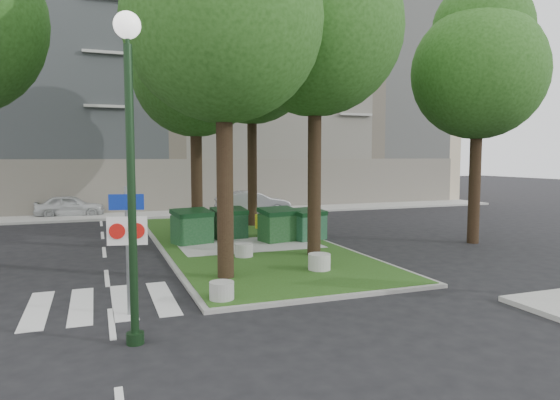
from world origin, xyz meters
name	(u,v)px	position (x,y,z in m)	size (l,w,h in m)	color
ground	(315,301)	(0.00, 0.00, 0.00)	(120.00, 120.00, 0.00)	black
median_island	(241,242)	(0.50, 8.00, 0.06)	(6.00, 16.00, 0.12)	#264714
median_kerb	(241,242)	(0.50, 8.00, 0.05)	(6.30, 16.30, 0.10)	gray
building_sidewalk	(183,213)	(0.00, 18.50, 0.06)	(42.00, 3.00, 0.12)	#999993
zebra_crossing	(143,299)	(-3.75, 1.50, 0.01)	(5.00, 3.00, 0.01)	silver
apartment_building	(163,91)	(0.00, 26.00, 8.00)	(41.00, 12.00, 16.00)	beige
tree_median_near_left	(226,3)	(-1.41, 2.56, 7.32)	(5.20, 5.20, 10.53)	black
tree_median_near_right	(317,11)	(2.09, 4.56, 7.99)	(5.60, 5.60, 11.46)	black
tree_median_mid	(197,62)	(-0.91, 9.06, 6.98)	(4.80, 4.80, 9.99)	black
tree_median_far	(253,48)	(2.29, 12.06, 8.32)	(5.80, 5.80, 11.93)	black
tree_street_right	(480,61)	(9.09, 5.06, 6.98)	(5.00, 5.00, 10.06)	black
dumpster_a	(192,227)	(-1.38, 8.04, 0.74)	(1.60, 1.30, 1.30)	#0F3816
dumpster_b	(229,223)	(0.22, 8.72, 0.71)	(1.42, 1.06, 1.23)	#10391C
dumpster_c	(279,225)	(1.82, 7.38, 0.74)	(1.57, 1.25, 1.30)	#113814
dumpster_d	(308,225)	(3.00, 7.31, 0.71)	(1.54, 1.29, 1.23)	#134023
bollard_left	(222,290)	(-2.10, 0.50, 0.32)	(0.56, 0.56, 0.40)	#9A9A95
bollard_right	(319,262)	(1.23, 2.43, 0.35)	(0.64, 0.64, 0.46)	#ACACA6
bollard_mid	(244,250)	(-0.27, 5.00, 0.33)	(0.60, 0.60, 0.43)	#9A9A95
litter_bin	(259,221)	(2.17, 10.91, 0.43)	(0.36, 0.36, 0.63)	gold
street_lamp	(130,139)	(-4.13, -1.31, 3.66)	(0.46, 0.46, 5.82)	black
traffic_sign_pole	(127,233)	(-4.12, 0.43, 1.76)	(0.81, 0.21, 2.74)	slate
car_white	(70,206)	(-6.07, 19.50, 0.62)	(1.46, 3.63, 1.24)	silver
car_silver	(253,203)	(3.66, 16.64, 0.70)	(1.48, 4.25, 1.40)	gray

